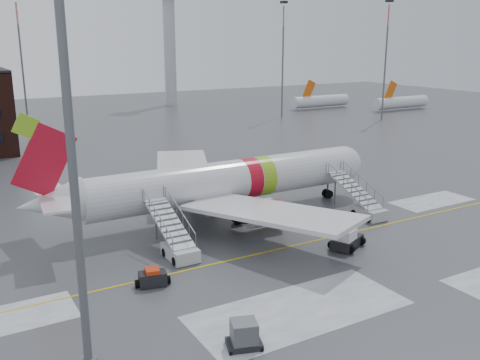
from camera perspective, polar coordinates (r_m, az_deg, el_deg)
ground at (r=45.24m, az=4.97°, el=-6.61°), size 260.00×260.00×0.00m
airliner at (r=50.24m, az=-2.08°, el=-0.28°), size 35.03×32.97×11.18m
airstair_fwd at (r=52.58m, az=13.04°, el=-2.64°), size 2.05×7.70×3.48m
airstair_aft at (r=42.31m, az=-6.82°, el=-6.66°), size 2.05×7.70×3.48m
pushback_tug at (r=44.41m, az=11.25°, el=-6.20°), size 3.45×3.12×1.74m
uld_container at (r=30.49m, az=0.43°, el=-16.23°), size 2.25×1.92×1.57m
baggage_tractor at (r=37.82m, az=-9.30°, el=-10.31°), size 2.52×1.49×1.26m
light_mast_near at (r=26.15m, az=-17.80°, el=6.12°), size 1.20×1.20×24.74m
control_tower at (r=140.36m, az=-7.57°, el=15.56°), size 6.40×6.40×30.00m
light_mast_far_ne at (r=117.07m, az=4.60°, el=13.42°), size 1.20×1.20×24.25m
light_mast_far_n at (r=113.59m, az=-22.33°, el=12.36°), size 1.20×1.20×24.25m
light_mast_far_e at (r=116.55m, az=15.31°, el=12.95°), size 1.20×1.20×24.25m
distant_aircraft at (r=132.29m, az=11.37°, el=7.31°), size 35.00×18.00×8.00m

